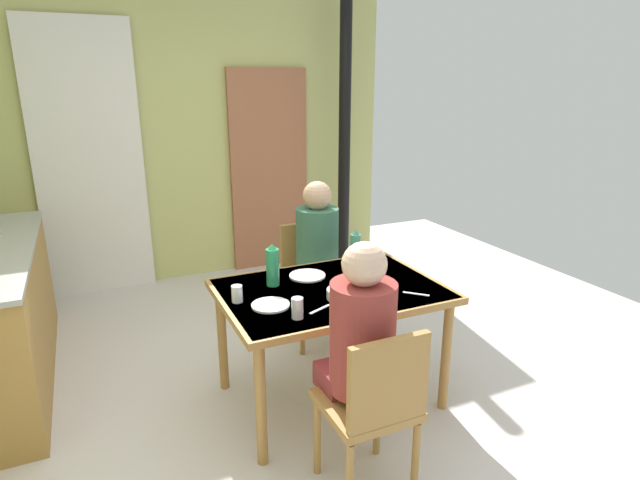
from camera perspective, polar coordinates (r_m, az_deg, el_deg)
ground_plane at (r=3.23m, az=-3.28°, el=-18.51°), size 6.76×6.76×0.00m
wall_back at (r=5.16m, az=-14.46°, el=11.55°), size 4.01×0.10×2.85m
door_wooden at (r=5.33m, az=-5.59°, el=7.56°), size 0.80×0.05×2.00m
stove_pipe_column at (r=5.31m, az=2.72°, el=12.20°), size 0.12×0.12×2.85m
curtain_panel at (r=5.00m, az=-23.98°, el=7.83°), size 0.90×0.03×2.39m
dining_table at (r=3.05m, az=1.19°, el=-6.61°), size 1.27×0.89×0.73m
chair_near_diner at (r=2.44m, az=5.99°, el=-17.48°), size 0.40×0.40×0.87m
chair_far_diner at (r=3.86m, az=-1.04°, el=-3.81°), size 0.40×0.40×0.87m
person_near_diner at (r=2.39m, az=4.52°, el=-10.22°), size 0.30×0.37×0.77m
person_far_diner at (r=3.65m, az=-0.21°, el=-0.34°), size 0.30×0.37×0.77m
water_bottle_green_near at (r=3.27m, az=3.89°, el=-1.21°), size 0.07×0.07×0.27m
water_bottle_green_far at (r=3.03m, az=-5.26°, el=-2.85°), size 0.08×0.08×0.26m
serving_bowl_center at (r=2.87m, az=2.43°, el=-5.93°), size 0.17×0.17×0.05m
dinner_plate_near_left at (r=3.15m, az=4.49°, el=-4.27°), size 0.19×0.19×0.01m
dinner_plate_near_right at (r=3.19m, az=-1.40°, el=-3.93°), size 0.22×0.22×0.01m
dinner_plate_far_center at (r=2.80m, az=-5.46°, el=-7.13°), size 0.20×0.20×0.01m
drinking_glass_by_near_diner at (r=2.86m, az=-9.10°, el=-5.86°), size 0.06×0.06×0.09m
drinking_glass_by_far_diner at (r=2.64m, az=-2.50°, el=-7.48°), size 0.06×0.06×0.11m
cutlery_knife_near at (r=2.98m, az=10.50°, el=-5.84°), size 0.12×0.12×0.00m
cutlery_fork_near at (r=2.75m, az=-0.02°, el=-7.61°), size 0.14×0.07×0.00m
cutlery_knife_far at (r=3.44m, az=5.73°, el=-2.50°), size 0.15×0.05×0.00m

